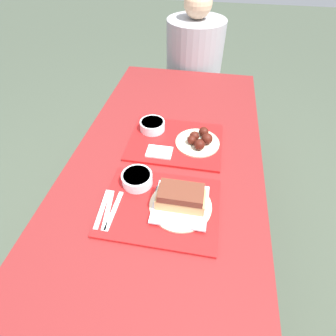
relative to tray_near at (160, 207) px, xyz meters
name	(u,v)px	position (x,y,z in m)	size (l,w,h in m)	color
ground_plane	(164,254)	(-0.03, 0.19, -0.75)	(12.00, 12.00, 0.00)	#424C3D
picnic_table	(163,185)	(-0.03, 0.19, -0.09)	(0.83, 1.87, 0.74)	maroon
picnic_bench_far	(190,102)	(-0.03, 1.34, -0.37)	(0.78, 0.28, 0.45)	maroon
tray_near	(160,207)	(0.00, 0.00, 0.00)	(0.42, 0.33, 0.01)	red
tray_far	(176,142)	(0.00, 0.37, 0.00)	(0.42, 0.33, 0.01)	red
bowl_coleslaw_near	(137,178)	(-0.11, 0.09, 0.03)	(0.12, 0.12, 0.05)	silver
brisket_sandwich_plate	(181,200)	(0.07, 0.01, 0.04)	(0.23, 0.23, 0.09)	beige
plastic_fork_near	(108,210)	(-0.18, -0.05, 0.01)	(0.04, 0.17, 0.00)	white
plastic_knife_near	(114,210)	(-0.16, -0.05, 0.01)	(0.02, 0.17, 0.00)	white
plastic_spoon_near	(102,209)	(-0.20, -0.05, 0.01)	(0.03, 0.17, 0.00)	white
condiment_packet	(161,189)	(-0.01, 0.07, 0.01)	(0.04, 0.03, 0.01)	#3F3F47
bowl_coleslaw_far	(152,125)	(-0.13, 0.44, 0.03)	(0.12, 0.12, 0.05)	silver
wings_plate_far	(199,140)	(0.10, 0.37, 0.03)	(0.20, 0.20, 0.06)	beige
napkin_far	(159,152)	(-0.06, 0.28, 0.01)	(0.11, 0.08, 0.01)	white
person_seated_across	(194,57)	(-0.02, 1.34, -0.01)	(0.40, 0.40, 0.73)	#9E9EA3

